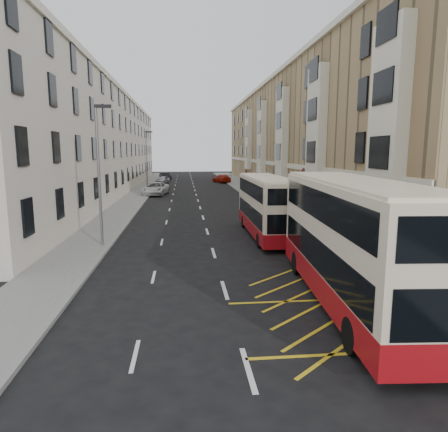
{
  "coord_description": "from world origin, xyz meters",
  "views": [
    {
      "loc": [
        -1.58,
        -11.43,
        5.58
      ],
      "look_at": [
        0.51,
        9.26,
        2.19
      ],
      "focal_mm": 32.0,
      "sensor_mm": 36.0,
      "label": 1
    }
  ],
  "objects": [
    {
      "name": "pavement_right",
      "position": [
        8.0,
        30.0,
        0.07
      ],
      "size": [
        4.0,
        120.0,
        0.15
      ],
      "primitive_type": "cube",
      "color": "#63635F",
      "rests_on": "ground"
    },
    {
      "name": "pedestrian_far",
      "position": [
        6.54,
        4.44,
        1.01
      ],
      "size": [
        1.04,
        0.51,
        1.71
      ],
      "primitive_type": "imported",
      "rotation": [
        0.0,
        0.0,
        3.05
      ],
      "color": "black",
      "rests_on": "pavement_right"
    },
    {
      "name": "terrace_right",
      "position": [
        14.88,
        45.38,
        7.52
      ],
      "size": [
        10.75,
        79.0,
        15.25
      ],
      "color": "tan",
      "rests_on": "ground"
    },
    {
      "name": "pedestrian_mid",
      "position": [
        8.0,
        3.08,
        0.94
      ],
      "size": [
        0.83,
        0.68,
        1.57
      ],
      "primitive_type": "imported",
      "rotation": [
        0.0,
        0.0,
        -0.12
      ],
      "color": "black",
      "rests_on": "pavement_right"
    },
    {
      "name": "terrace_left",
      "position": [
        -13.43,
        45.5,
        6.52
      ],
      "size": [
        9.18,
        79.0,
        13.25
      ],
      "color": "beige",
      "rests_on": "ground"
    },
    {
      "name": "street_lamp_far",
      "position": [
        -6.35,
        42.0,
        4.64
      ],
      "size": [
        0.93,
        0.18,
        8.0
      ],
      "color": "slate",
      "rests_on": "pavement_left"
    },
    {
      "name": "kerb_right",
      "position": [
        6.0,
        30.0,
        0.07
      ],
      "size": [
        0.25,
        120.0,
        0.15
      ],
      "primitive_type": "cube",
      "color": "gray",
      "rests_on": "ground"
    },
    {
      "name": "pavement_left",
      "position": [
        -7.5,
        30.0,
        0.07
      ],
      "size": [
        3.0,
        120.0,
        0.15
      ],
      "primitive_type": "cube",
      "color": "#63635F",
      "rests_on": "ground"
    },
    {
      "name": "car_red",
      "position": [
        5.2,
        59.86,
        0.72
      ],
      "size": [
        3.44,
        5.35,
        1.44
      ],
      "primitive_type": "imported",
      "rotation": [
        0.0,
        0.0,
        3.45
      ],
      "color": "#AD1C0B",
      "rests_on": "ground"
    },
    {
      "name": "car_silver",
      "position": [
        -5.2,
        57.44,
        0.69
      ],
      "size": [
        2.72,
        4.36,
        1.38
      ],
      "primitive_type": "imported",
      "rotation": [
        0.0,
        0.0,
        -0.29
      ],
      "color": "#ADB0B6",
      "rests_on": "ground"
    },
    {
      "name": "car_dark",
      "position": [
        -5.17,
        67.05,
        0.72
      ],
      "size": [
        2.63,
        4.63,
        1.44
      ],
      "primitive_type": "imported",
      "rotation": [
        0.0,
        0.0,
        0.27
      ],
      "color": "black",
      "rests_on": "ground"
    },
    {
      "name": "white_van",
      "position": [
        -5.2,
        40.22,
        0.81
      ],
      "size": [
        3.62,
        6.21,
        1.63
      ],
      "primitive_type": "imported",
      "rotation": [
        0.0,
        0.0,
        -0.16
      ],
      "color": "silver",
      "rests_on": "ground"
    },
    {
      "name": "street_lamp_near",
      "position": [
        -6.35,
        12.0,
        4.64
      ],
      "size": [
        0.93,
        0.18,
        8.0
      ],
      "color": "slate",
      "rests_on": "pavement_left"
    },
    {
      "name": "guard_railing",
      "position": [
        6.25,
        5.75,
        0.86
      ],
      "size": [
        0.06,
        6.56,
        1.01
      ],
      "color": "red",
      "rests_on": "pavement_right"
    },
    {
      "name": "ground",
      "position": [
        0.0,
        0.0,
        0.0
      ],
      "size": [
        200.0,
        200.0,
        0.0
      ],
      "primitive_type": "plane",
      "color": "black",
      "rests_on": "ground"
    },
    {
      "name": "road_markings",
      "position": [
        0.0,
        45.0,
        0.01
      ],
      "size": [
        10.0,
        110.0,
        0.01
      ],
      "primitive_type": null,
      "color": "silver",
      "rests_on": "ground"
    },
    {
      "name": "double_decker_front",
      "position": [
        4.44,
        2.11,
        2.33
      ],
      "size": [
        3.45,
        11.65,
        4.58
      ],
      "rotation": [
        0.0,
        0.0,
        -0.07
      ],
      "color": "beige",
      "rests_on": "ground"
    },
    {
      "name": "kerb_left",
      "position": [
        -6.0,
        30.0,
        0.07
      ],
      "size": [
        0.25,
        120.0,
        0.15
      ],
      "primitive_type": "cube",
      "color": "gray",
      "rests_on": "ground"
    },
    {
      "name": "double_decker_rear",
      "position": [
        3.78,
        14.07,
        2.01
      ],
      "size": [
        2.32,
        9.89,
        3.94
      ],
      "rotation": [
        0.0,
        0.0,
        -0.0
      ],
      "color": "beige",
      "rests_on": "ground"
    }
  ]
}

